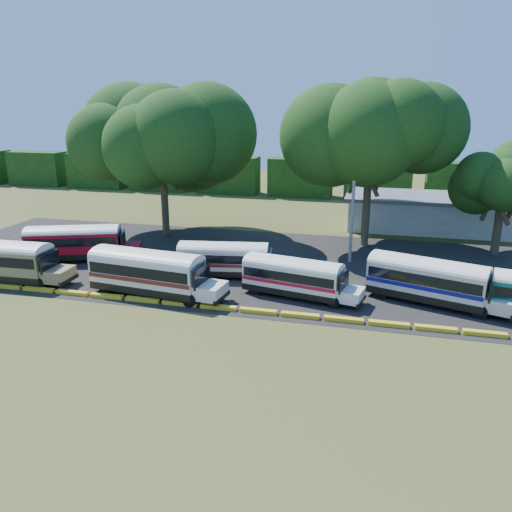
% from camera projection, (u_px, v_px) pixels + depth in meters
% --- Properties ---
extents(ground, '(160.00, 160.00, 0.00)m').
position_uv_depth(ground, '(194.00, 313.00, 35.65)').
color(ground, '#3C4E1A').
rests_on(ground, ground).
extents(asphalt_strip, '(64.00, 24.00, 0.02)m').
position_uv_depth(asphalt_strip, '(250.00, 263.00, 46.56)').
color(asphalt_strip, black).
rests_on(asphalt_strip, ground).
extents(curb, '(53.70, 0.45, 0.30)m').
position_uv_depth(curb, '(199.00, 305.00, 36.54)').
color(curb, yellow).
rests_on(curb, ground).
extents(terminal_building, '(19.00, 9.00, 4.00)m').
position_uv_depth(terminal_building, '(427.00, 212.00, 58.77)').
color(terminal_building, silver).
rests_on(terminal_building, ground).
extents(treeline_backdrop, '(130.00, 4.00, 6.00)m').
position_uv_depth(treeline_backdrop, '(300.00, 177.00, 79.31)').
color(treeline_backdrop, '#15320E').
rests_on(treeline_backdrop, ground).
extents(bus_beige, '(10.78, 2.97, 3.52)m').
position_uv_depth(bus_beige, '(2.00, 259.00, 41.27)').
color(bus_beige, black).
rests_on(bus_beige, ground).
extents(bus_red, '(10.63, 5.99, 3.42)m').
position_uv_depth(bus_red, '(77.00, 241.00, 46.88)').
color(bus_red, black).
rests_on(bus_red, ground).
extents(bus_cream_west, '(11.13, 3.94, 3.58)m').
position_uv_depth(bus_cream_west, '(149.00, 270.00, 38.40)').
color(bus_cream_west, black).
rests_on(bus_cream_west, ground).
extents(bus_cream_east, '(9.58, 3.71, 3.07)m').
position_uv_depth(bus_cream_east, '(226.00, 258.00, 42.49)').
color(bus_cream_east, black).
rests_on(bus_cream_east, ground).
extents(bus_white_red, '(9.56, 4.13, 3.06)m').
position_uv_depth(bus_white_red, '(295.00, 275.00, 38.14)').
color(bus_white_red, black).
rests_on(bus_white_red, ground).
extents(bus_white_blue, '(10.65, 5.73, 3.41)m').
position_uv_depth(bus_white_blue, '(430.00, 278.00, 36.88)').
color(bus_white_blue, black).
rests_on(bus_white_blue, ground).
extents(tree_west, '(14.42, 14.42, 16.42)m').
position_uv_depth(tree_west, '(161.00, 135.00, 53.41)').
color(tree_west, '#372B1B').
rests_on(tree_west, ground).
extents(tree_center, '(12.89, 12.89, 16.81)m').
position_uv_depth(tree_center, '(372.00, 127.00, 49.16)').
color(tree_center, '#372B1B').
rests_on(tree_center, ground).
extents(tree_east, '(7.65, 7.65, 10.36)m').
position_uv_depth(tree_east, '(505.00, 179.00, 47.22)').
color(tree_east, '#372B1B').
rests_on(tree_east, ground).
extents(utility_pole, '(1.60, 0.30, 8.57)m').
position_uv_depth(utility_pole, '(352.00, 216.00, 45.78)').
color(utility_pole, gray).
rests_on(utility_pole, ground).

